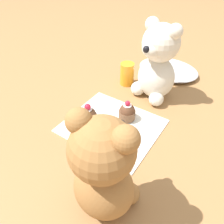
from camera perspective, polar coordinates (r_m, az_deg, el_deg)
ground_plane at (r=0.67m, az=0.00°, el=-3.69°), size 4.00×4.00×0.00m
knitted_placemat at (r=0.66m, az=0.00°, el=-3.50°), size 0.27×0.24×0.01m
tulle_cloth at (r=0.95m, az=14.44°, el=10.78°), size 0.25×0.19×0.03m
teddy_bear_cream at (r=0.74m, az=11.75°, el=12.30°), size 0.15×0.15×0.26m
teddy_bear_tan at (r=0.41m, az=-2.10°, el=-14.93°), size 0.13×0.14×0.25m
cupcake_near_cream_bear at (r=0.67m, az=3.97°, el=-0.01°), size 0.05×0.05×0.07m
cupcake_near_tan_bear at (r=0.66m, az=-6.20°, el=-1.00°), size 0.05×0.05×0.07m
juice_glass at (r=0.83m, az=3.96°, el=9.89°), size 0.05×0.05×0.08m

